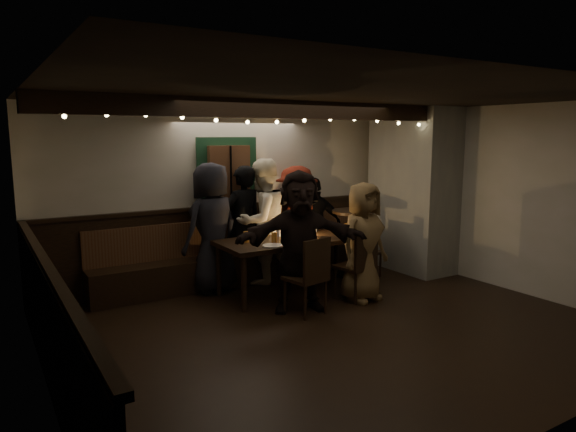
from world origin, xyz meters
TOP-DOWN VIEW (x-y plane):
  - room at (1.07, 1.42)m, footprint 6.02×5.01m
  - dining_table at (0.34, 1.40)m, footprint 2.16×0.93m
  - chair_near_left at (-0.02, 0.49)m, footprint 0.51×0.51m
  - chair_near_right at (0.85, 0.62)m, footprint 0.51×0.51m
  - chair_end at (1.59, 1.41)m, footprint 0.50×0.50m
  - high_top at (1.55, 1.66)m, footprint 0.65×0.65m
  - person_a at (-0.63, 2.05)m, footprint 1.02×0.82m
  - person_b at (-0.08, 2.18)m, footprint 0.68×0.50m
  - person_c at (0.18, 2.06)m, footprint 1.03×0.89m
  - person_d at (0.80, 2.10)m, footprint 1.25×0.93m
  - person_e at (1.15, 2.11)m, footprint 0.95×0.55m
  - person_f at (-0.02, 0.73)m, footprint 1.71×1.06m
  - person_g at (0.90, 0.62)m, footprint 0.85×0.63m

SIDE VIEW (x-z plane):
  - chair_end at x=1.59m, z-range 0.05..0.91m
  - chair_near_right at x=0.85m, z-range 0.06..1.02m
  - chair_near_left at x=-0.02m, z-range 0.06..1.03m
  - high_top at x=1.55m, z-range 0.14..1.16m
  - dining_table at x=0.34m, z-range 0.24..1.17m
  - person_e at x=1.15m, z-range 0.00..1.53m
  - person_g at x=0.90m, z-range 0.00..1.58m
  - person_d at x=0.80m, z-range 0.00..1.72m
  - person_b at x=-0.08m, z-range 0.00..1.75m
  - person_f at x=-0.02m, z-range 0.00..1.76m
  - person_a at x=-0.63m, z-range 0.00..1.81m
  - person_c at x=0.18m, z-range 0.00..1.84m
  - room at x=1.07m, z-range -0.24..2.38m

